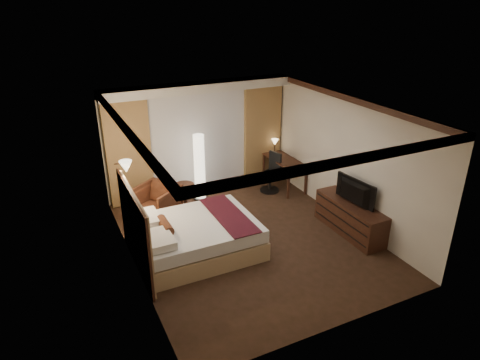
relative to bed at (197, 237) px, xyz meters
name	(u,v)px	position (x,y,z in m)	size (l,w,h in m)	color
floor	(249,239)	(1.08, -0.04, -0.32)	(4.50, 5.50, 0.01)	black
ceiling	(250,108)	(1.08, -0.04, 2.38)	(4.50, 5.50, 0.01)	white
back_wall	(198,137)	(1.08, 2.71, 1.03)	(4.50, 0.02, 2.70)	beige
left_wall	(130,201)	(-1.17, -0.04, 1.03)	(0.02, 5.50, 2.70)	beige
right_wall	(345,159)	(3.33, -0.04, 1.03)	(0.02, 5.50, 2.70)	beige
crown_molding	(250,111)	(1.08, -0.04, 2.32)	(4.50, 5.50, 0.12)	black
soffit	(199,87)	(1.08, 2.46, 2.28)	(4.50, 0.50, 0.20)	white
curtain_sheer	(199,142)	(1.08, 2.63, 0.93)	(2.48, 0.04, 2.45)	silver
curtain_left_drape	(129,153)	(-0.62, 2.57, 0.93)	(1.00, 0.14, 2.45)	#A3764A
curtain_right_drape	(262,134)	(2.78, 2.57, 0.93)	(1.00, 0.14, 2.45)	#A3764A
wall_sconce	(126,167)	(-1.01, 0.86, 1.30)	(0.24, 0.24, 0.24)	white
bed	(197,237)	(0.00, 0.00, 0.00)	(2.22, 1.73, 0.65)	white
headboard	(135,231)	(-1.12, 0.00, 0.43)	(0.12, 2.03, 1.50)	tan
armchair	(157,201)	(-0.32, 1.60, 0.10)	(0.83, 0.78, 0.86)	#4B2416
side_table	(185,194)	(0.46, 2.02, -0.07)	(0.46, 0.46, 0.50)	black
floor_lamp	(200,167)	(0.89, 2.14, 0.48)	(0.34, 0.34, 1.61)	white
desk	(284,173)	(3.03, 1.84, 0.05)	(0.55, 1.31, 0.75)	black
desk_lamp	(275,147)	(3.03, 2.34, 0.60)	(0.18, 0.18, 0.34)	#FFD899
office_chair	(270,173)	(2.59, 1.79, 0.17)	(0.48, 0.48, 0.99)	black
dresser	(350,218)	(3.08, -0.67, 0.01)	(0.50, 1.72, 0.67)	black
television	(352,190)	(3.05, -0.67, 0.63)	(1.00, 0.58, 0.13)	black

